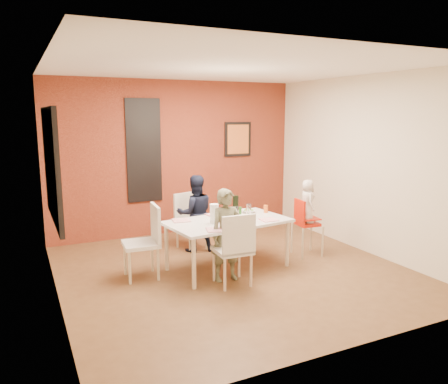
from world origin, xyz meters
name	(u,v)px	position (x,y,z in m)	size (l,w,h in m)	color
ground	(233,271)	(0.00, 0.00, 0.00)	(4.50, 4.50, 0.00)	brown
ceiling	(234,67)	(0.00, 0.00, 2.70)	(4.50, 4.50, 0.02)	white
wall_back	(177,158)	(0.00, 2.25, 1.35)	(4.50, 0.02, 2.70)	beige
wall_front	(352,205)	(0.00, -2.25, 1.35)	(4.50, 0.02, 2.70)	beige
wall_left	(51,185)	(-2.25, 0.00, 1.35)	(0.02, 4.50, 2.70)	beige
wall_right	(364,165)	(2.25, 0.00, 1.35)	(0.02, 4.50, 2.70)	beige
brick_accent_wall	(177,158)	(0.00, 2.23, 1.35)	(4.50, 0.02, 2.70)	maroon
picture_window_frame	(51,165)	(-2.22, 0.20, 1.55)	(0.05, 1.70, 1.30)	black
picture_window_pane	(53,165)	(-2.21, 0.20, 1.55)	(0.02, 1.55, 1.15)	black
glassblock_strip	(144,151)	(-0.60, 2.21, 1.50)	(0.55, 0.03, 1.70)	silver
glassblock_surround	(144,151)	(-0.60, 2.21, 1.50)	(0.60, 0.03, 1.76)	black
art_print_frame	(238,139)	(1.20, 2.21, 1.65)	(0.54, 0.03, 0.64)	black
art_print_canvas	(238,139)	(1.20, 2.19, 1.65)	(0.44, 0.01, 0.54)	orange
dining_table	(228,225)	(-0.02, 0.13, 0.62)	(1.75, 1.11, 0.68)	silver
chair_near	(235,246)	(-0.23, -0.49, 0.52)	(0.45, 0.45, 0.93)	silver
chair_far	(189,217)	(-0.15, 1.29, 0.49)	(0.50, 0.50, 0.87)	white
chair_left	(147,237)	(-1.11, 0.30, 0.54)	(0.48, 0.48, 0.96)	white
high_chair	(305,222)	(1.28, 0.14, 0.52)	(0.40, 0.40, 0.87)	red
child_near	(227,235)	(-0.22, -0.24, 0.60)	(0.44, 0.29, 1.19)	#5C5C42
child_far	(195,213)	(-0.13, 1.06, 0.60)	(0.58, 0.45, 1.20)	black
toddler	(307,201)	(1.30, 0.13, 0.84)	(0.32, 0.21, 0.65)	beige
plate_near_left	(216,230)	(-0.38, -0.27, 0.69)	(0.23, 0.23, 0.01)	silver
plate_far_mid	(215,215)	(-0.05, 0.49, 0.69)	(0.23, 0.23, 0.01)	white
plate_near_right	(269,220)	(0.49, -0.10, 0.69)	(0.22, 0.22, 0.01)	white
plate_far_left	(181,220)	(-0.61, 0.38, 0.69)	(0.23, 0.23, 0.01)	white
salad_bowl_a	(239,218)	(0.13, 0.10, 0.71)	(0.23, 0.23, 0.06)	white
salad_bowl_b	(249,211)	(0.46, 0.41, 0.71)	(0.20, 0.20, 0.05)	silver
wine_bottle	(236,206)	(0.16, 0.26, 0.84)	(0.08, 0.08, 0.31)	black
wine_glass_a	(235,215)	(-0.01, -0.07, 0.80)	(0.08, 0.08, 0.22)	white
wine_glass_b	(249,211)	(0.29, 0.12, 0.79)	(0.07, 0.07, 0.20)	white
paper_towel_roll	(214,214)	(-0.25, 0.07, 0.81)	(0.12, 0.12, 0.26)	white
condiment_red	(233,214)	(0.09, 0.19, 0.75)	(0.03, 0.03, 0.13)	red
condiment_green	(240,212)	(0.21, 0.20, 0.76)	(0.04, 0.04, 0.15)	#2F6C24
condiment_brown	(233,213)	(0.09, 0.20, 0.76)	(0.04, 0.04, 0.14)	brown
sippy_cup	(266,209)	(0.69, 0.32, 0.74)	(0.06, 0.06, 0.11)	#D75A17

